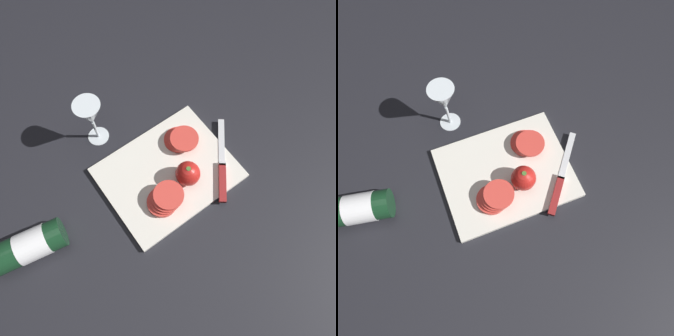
% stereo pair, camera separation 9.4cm
% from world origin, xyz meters
% --- Properties ---
extents(ground_plane, '(3.00, 3.00, 0.00)m').
position_xyz_m(ground_plane, '(0.00, 0.00, 0.00)').
color(ground_plane, black).
extents(cutting_board, '(0.38, 0.30, 0.01)m').
position_xyz_m(cutting_board, '(0.07, -0.03, 0.01)').
color(cutting_board, silver).
rests_on(cutting_board, ground_plane).
extents(wine_bottle, '(0.32, 0.12, 0.08)m').
position_xyz_m(wine_bottle, '(-0.37, 0.01, 0.04)').
color(wine_bottle, '#14381E').
rests_on(wine_bottle, ground_plane).
extents(wine_glass, '(0.08, 0.08, 0.18)m').
position_xyz_m(wine_glass, '(-0.03, 0.20, 0.12)').
color(wine_glass, silver).
rests_on(wine_glass, ground_plane).
extents(whole_tomato, '(0.07, 0.07, 0.07)m').
position_xyz_m(whole_tomato, '(0.10, -0.08, 0.05)').
color(whole_tomato, red).
rests_on(whole_tomato, cutting_board).
extents(knife, '(0.19, 0.23, 0.01)m').
position_xyz_m(knife, '(0.19, -0.13, 0.02)').
color(knife, silver).
rests_on(knife, cutting_board).
extents(tomato_slice_stack_near, '(0.11, 0.09, 0.04)m').
position_xyz_m(tomato_slice_stack_near, '(0.01, -0.10, 0.03)').
color(tomato_slice_stack_near, '#D63D33').
rests_on(tomato_slice_stack_near, cutting_board).
extents(tomato_slice_stack_far, '(0.10, 0.11, 0.03)m').
position_xyz_m(tomato_slice_stack_far, '(0.16, 0.03, 0.03)').
color(tomato_slice_stack_far, '#D63D33').
rests_on(tomato_slice_stack_far, cutting_board).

